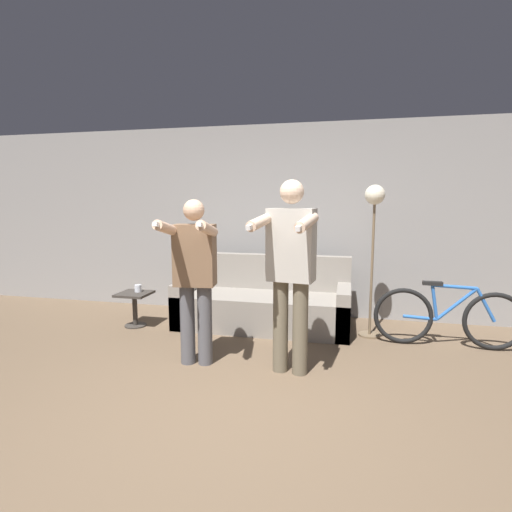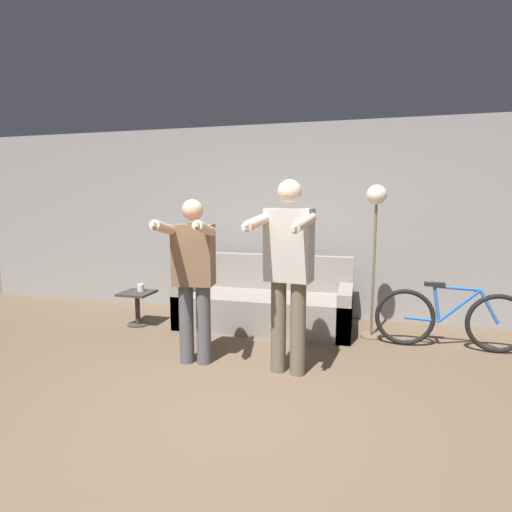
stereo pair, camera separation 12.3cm
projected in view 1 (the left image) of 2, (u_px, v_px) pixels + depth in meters
The scene contains 10 objects.
ground_plane at pixel (222, 425), 2.82m from camera, with size 16.00×16.00×0.00m, color brown.
wall_back at pixel (287, 221), 5.49m from camera, with size 10.00×0.05×2.60m.
couch at pixel (263, 305), 5.03m from camera, with size 2.14×0.85×0.88m.
person_left at pixel (195, 272), 3.76m from camera, with size 0.51×0.71×1.59m.
person_right at pixel (290, 264), 3.55m from camera, with size 0.54×0.72×1.76m.
cat at pixel (293, 250), 5.16m from camera, with size 0.42×0.13×0.16m.
floor_lamp at pixel (374, 216), 4.51m from camera, with size 0.25×0.25×1.76m.
side_table at pixel (135, 302), 5.02m from camera, with size 0.39×0.39×0.43m.
cup at pixel (138, 288), 5.05m from camera, with size 0.09×0.09×0.09m.
bicycle at pixel (448, 317), 4.30m from camera, with size 1.54×0.07×0.72m.
Camera 1 is at (0.82, -2.51, 1.57)m, focal length 28.00 mm.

